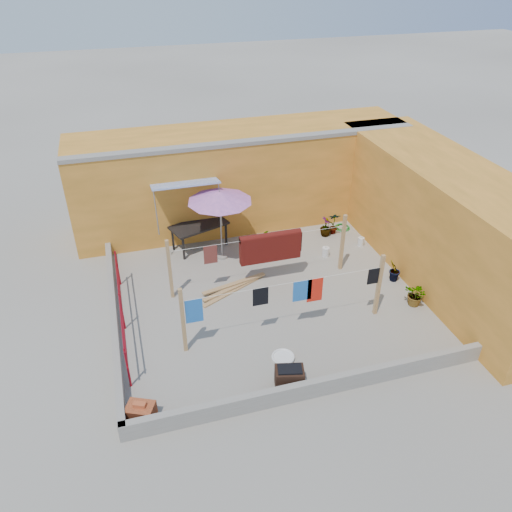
# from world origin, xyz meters

# --- Properties ---
(ground) EXTENTS (80.00, 80.00, 0.00)m
(ground) POSITION_xyz_m (0.00, 0.00, 0.00)
(ground) COLOR #9E998E
(ground) RESTS_ON ground
(wall_back) EXTENTS (11.00, 3.27, 3.21)m
(wall_back) POSITION_xyz_m (0.50, 4.69, 1.61)
(wall_back) COLOR orange
(wall_back) RESTS_ON ground
(wall_right) EXTENTS (2.40, 9.00, 3.20)m
(wall_right) POSITION_xyz_m (5.20, 0.00, 1.60)
(wall_right) COLOR orange
(wall_right) RESTS_ON ground
(parapet_front) EXTENTS (8.30, 0.16, 0.44)m
(parapet_front) POSITION_xyz_m (0.00, -3.58, 0.22)
(parapet_front) COLOR gray
(parapet_front) RESTS_ON ground
(parapet_left) EXTENTS (0.16, 7.30, 0.44)m
(parapet_left) POSITION_xyz_m (-4.08, 0.00, 0.22)
(parapet_left) COLOR gray
(parapet_left) RESTS_ON ground
(red_railing) EXTENTS (0.05, 4.20, 1.10)m
(red_railing) POSITION_xyz_m (-3.85, -0.20, 0.72)
(red_railing) COLOR maroon
(red_railing) RESTS_ON ground
(clothesline_rig) EXTENTS (5.09, 2.35, 1.80)m
(clothesline_rig) POSITION_xyz_m (0.23, 0.51, 1.08)
(clothesline_rig) COLOR tan
(clothesline_rig) RESTS_ON ground
(patio_umbrella) EXTENTS (2.48, 2.48, 2.28)m
(patio_umbrella) POSITION_xyz_m (-0.73, 2.40, 2.05)
(patio_umbrella) COLOR gray
(patio_umbrella) RESTS_ON ground
(outdoor_table) EXTENTS (1.94, 1.40, 0.82)m
(outdoor_table) POSITION_xyz_m (-1.27, 3.20, 0.74)
(outdoor_table) COLOR black
(outdoor_table) RESTS_ON ground
(brick_stack) EXTENTS (0.67, 0.60, 0.48)m
(brick_stack) POSITION_xyz_m (-3.70, -3.20, 0.21)
(brick_stack) COLOR #994223
(brick_stack) RESTS_ON ground
(lumber_pile) EXTENTS (2.03, 1.05, 0.13)m
(lumber_pile) POSITION_xyz_m (-0.83, 0.66, 0.06)
(lumber_pile) COLOR tan
(lumber_pile) RESTS_ON ground
(brazier) EXTENTS (0.70, 0.55, 0.56)m
(brazier) POSITION_xyz_m (-0.52, -3.20, 0.27)
(brazier) COLOR black
(brazier) RESTS_ON ground
(white_basin) EXTENTS (0.55, 0.55, 0.10)m
(white_basin) POSITION_xyz_m (-0.36, -2.34, 0.05)
(white_basin) COLOR silver
(white_basin) RESTS_ON ground
(water_jug_a) EXTENTS (0.20, 0.20, 0.32)m
(water_jug_a) POSITION_xyz_m (3.70, 1.86, 0.14)
(water_jug_a) COLOR silver
(water_jug_a) RESTS_ON ground
(water_jug_b) EXTENTS (0.22, 0.22, 0.35)m
(water_jug_b) POSITION_xyz_m (2.36, 1.57, 0.15)
(water_jug_b) COLOR silver
(water_jug_b) RESTS_ON ground
(green_hose) EXTENTS (0.53, 0.53, 0.08)m
(green_hose) POSITION_xyz_m (3.61, 3.06, 0.04)
(green_hose) COLOR #1B7B2A
(green_hose) RESTS_ON ground
(plant_back_a) EXTENTS (1.00, 1.00, 0.84)m
(plant_back_a) POSITION_xyz_m (0.26, 2.17, 0.42)
(plant_back_a) COLOR #1C5F1B
(plant_back_a) RESTS_ON ground
(plant_back_b) EXTENTS (0.47, 0.47, 0.67)m
(plant_back_b) POSITION_xyz_m (2.85, 2.76, 0.33)
(plant_back_b) COLOR #1C5F1B
(plant_back_b) RESTS_ON ground
(plant_right_a) EXTENTS (0.47, 0.38, 0.78)m
(plant_right_a) POSITION_xyz_m (3.16, 2.82, 0.39)
(plant_right_a) COLOR #1C5F1B
(plant_right_a) RESTS_ON ground
(plant_right_b) EXTENTS (0.50, 0.49, 0.70)m
(plant_right_b) POSITION_xyz_m (3.70, -0.21, 0.35)
(plant_right_b) COLOR #1C5F1B
(plant_right_b) RESTS_ON ground
(plant_right_c) EXTENTS (0.72, 0.76, 0.66)m
(plant_right_c) POSITION_xyz_m (3.70, -1.38, 0.33)
(plant_right_c) COLOR #1C5F1B
(plant_right_c) RESTS_ON ground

